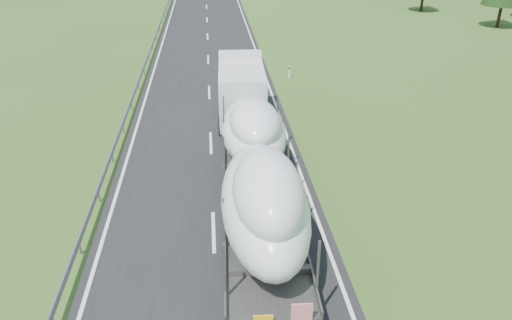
{
  "coord_description": "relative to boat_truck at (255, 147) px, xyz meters",
  "views": [
    {
      "loc": [
        0.16,
        -8.62,
        12.35
      ],
      "look_at": [
        2.03,
        11.25,
        2.21
      ],
      "focal_mm": 35.0,
      "sensor_mm": 36.0,
      "label": 1
    }
  ],
  "objects": [
    {
      "name": "boat_truck",
      "position": [
        0.0,
        0.0,
        0.0
      ],
      "size": [
        3.55,
        21.44,
        5.04
      ],
      "color": "silver",
      "rests_on": "ground"
    }
  ]
}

